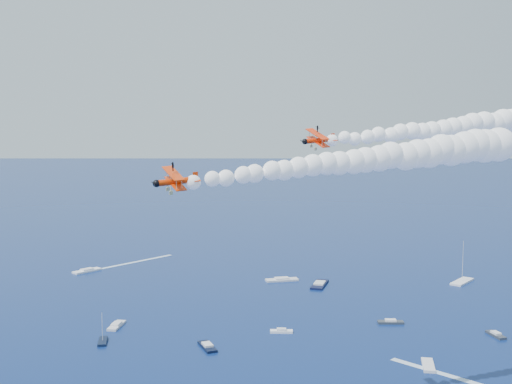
{
  "coord_description": "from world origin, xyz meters",
  "views": [
    {
      "loc": [
        -1.58,
        -85.82,
        62.24
      ],
      "look_at": [
        7.87,
        27.99,
        49.11
      ],
      "focal_mm": 45.18,
      "sensor_mm": 36.0,
      "label": 1
    }
  ],
  "objects": [
    {
      "name": "boat_wakes",
      "position": [
        -11.63,
        97.59,
        0.03
      ],
      "size": [
        150.6,
        178.13,
        0.04
      ],
      "color": "white",
      "rests_on": "ground"
    },
    {
      "name": "smoke_trail_lead",
      "position": [
        53.18,
        48.74,
        60.42
      ],
      "size": [
        67.81,
        38.16,
        11.59
      ],
      "primitive_type": null,
      "rotation": [
        0.0,
        0.0,
        3.41
      ],
      "color": "white"
    },
    {
      "name": "spectator_boats",
      "position": [
        2.59,
        107.71,
        0.35
      ],
      "size": [
        207.95,
        176.0,
        0.7
      ],
      "color": "silver",
      "rests_on": "ground"
    },
    {
      "name": "smoke_trail_trail",
      "position": [
        25.93,
        24.92,
        54.86
      ],
      "size": [
        67.88,
        39.88,
        11.59
      ],
      "primitive_type": null,
      "rotation": [
        0.0,
        0.0,
        3.42
      ],
      "color": "white"
    },
    {
      "name": "biplane_lead",
      "position": [
        21.42,
        40.15,
        57.89
      ],
      "size": [
        8.93,
        10.43,
        7.06
      ],
      "primitive_type": null,
      "rotation": [
        -0.25,
        0.07,
        3.41
      ],
      "color": "#F62D05"
    },
    {
      "name": "biplane_trail",
      "position": [
        -5.68,
        15.82,
        52.33
      ],
      "size": [
        9.52,
        10.85,
        6.98
      ],
      "primitive_type": null,
      "rotation": [
        -0.19,
        0.07,
        3.42
      ],
      "color": "red"
    }
  ]
}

